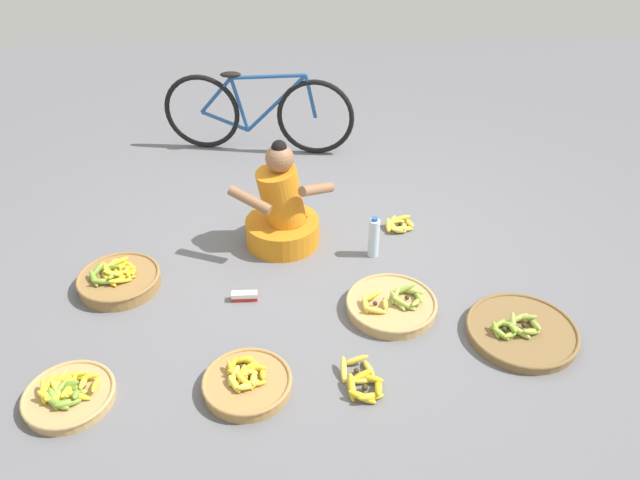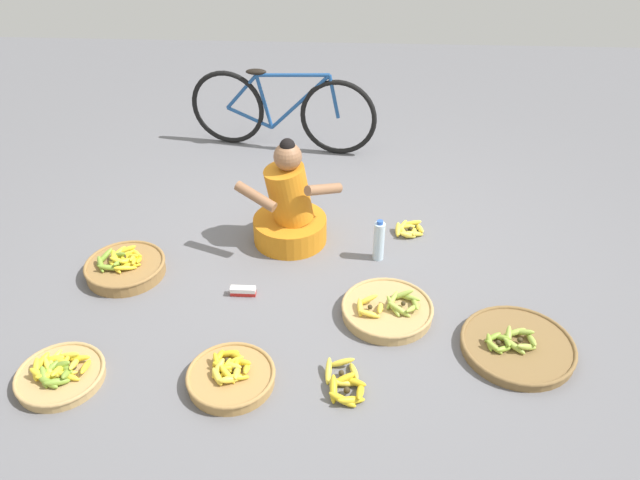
{
  "view_description": "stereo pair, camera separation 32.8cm",
  "coord_description": "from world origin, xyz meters",
  "px_view_note": "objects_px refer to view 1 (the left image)",
  "views": [
    {
      "loc": [
        -0.16,
        -3.33,
        2.51
      ],
      "look_at": [
        0.0,
        -0.2,
        0.35
      ],
      "focal_mm": 34.49,
      "sensor_mm": 36.0,
      "label": 1
    },
    {
      "loc": [
        0.17,
        -3.32,
        2.51
      ],
      "look_at": [
        0.0,
        -0.2,
        0.35
      ],
      "focal_mm": 34.49,
      "sensor_mm": 36.0,
      "label": 2
    }
  ],
  "objects_px": {
    "vendor_woman_front": "(282,212)",
    "banana_basket_near_bicycle": "(247,382)",
    "banana_basket_mid_left": "(521,331)",
    "loose_bananas_back_left": "(362,381)",
    "banana_basket_back_right": "(68,395)",
    "bicycle_leaning": "(258,113)",
    "banana_basket_mid_right": "(119,279)",
    "packet_carton_stack": "(245,296)",
    "water_bottle": "(374,238)",
    "loose_bananas_front_right": "(398,225)",
    "banana_basket_back_center": "(392,305)"
  },
  "relations": [
    {
      "from": "vendor_woman_front",
      "to": "banana_basket_mid_right",
      "type": "relative_size",
      "value": 1.51
    },
    {
      "from": "banana_basket_mid_left",
      "to": "banana_basket_near_bicycle",
      "type": "height_order",
      "value": "banana_basket_near_bicycle"
    },
    {
      "from": "banana_basket_back_center",
      "to": "loose_bananas_front_right",
      "type": "height_order",
      "value": "banana_basket_back_center"
    },
    {
      "from": "banana_basket_mid_right",
      "to": "loose_bananas_front_right",
      "type": "relative_size",
      "value": 2.38
    },
    {
      "from": "banana_basket_back_right",
      "to": "packet_carton_stack",
      "type": "bearing_deg",
      "value": 41.61
    },
    {
      "from": "banana_basket_back_center",
      "to": "packet_carton_stack",
      "type": "bearing_deg",
      "value": 170.96
    },
    {
      "from": "bicycle_leaning",
      "to": "banana_basket_mid_right",
      "type": "distance_m",
      "value": 2.14
    },
    {
      "from": "banana_basket_back_right",
      "to": "banana_basket_near_bicycle",
      "type": "bearing_deg",
      "value": 2.3
    },
    {
      "from": "banana_basket_mid_right",
      "to": "loose_bananas_front_right",
      "type": "height_order",
      "value": "banana_basket_mid_right"
    },
    {
      "from": "vendor_woman_front",
      "to": "packet_carton_stack",
      "type": "xyz_separation_m",
      "value": [
        -0.24,
        -0.63,
        -0.22
      ]
    },
    {
      "from": "packet_carton_stack",
      "to": "bicycle_leaning",
      "type": "bearing_deg",
      "value": 89.2
    },
    {
      "from": "banana_basket_near_bicycle",
      "to": "banana_basket_back_right",
      "type": "bearing_deg",
      "value": -177.7
    },
    {
      "from": "bicycle_leaning",
      "to": "water_bottle",
      "type": "height_order",
      "value": "bicycle_leaning"
    },
    {
      "from": "banana_basket_back_center",
      "to": "banana_basket_mid_right",
      "type": "xyz_separation_m",
      "value": [
        -1.72,
        0.32,
        0.01
      ]
    },
    {
      "from": "banana_basket_near_bicycle",
      "to": "banana_basket_mid_right",
      "type": "xyz_separation_m",
      "value": [
        -0.86,
        0.91,
        0.01
      ]
    },
    {
      "from": "bicycle_leaning",
      "to": "banana_basket_mid_right",
      "type": "bearing_deg",
      "value": -113.38
    },
    {
      "from": "packet_carton_stack",
      "to": "banana_basket_mid_right",
      "type": "bearing_deg",
      "value": 167.96
    },
    {
      "from": "banana_basket_mid_right",
      "to": "packet_carton_stack",
      "type": "height_order",
      "value": "banana_basket_mid_right"
    },
    {
      "from": "loose_bananas_back_left",
      "to": "water_bottle",
      "type": "bearing_deg",
      "value": 80.41
    },
    {
      "from": "vendor_woman_front",
      "to": "loose_bananas_back_left",
      "type": "bearing_deg",
      "value": -72.88
    },
    {
      "from": "banana_basket_mid_left",
      "to": "banana_basket_back_right",
      "type": "height_order",
      "value": "banana_basket_back_right"
    },
    {
      "from": "banana_basket_near_bicycle",
      "to": "banana_basket_mid_right",
      "type": "distance_m",
      "value": 1.25
    },
    {
      "from": "bicycle_leaning",
      "to": "banana_basket_back_right",
      "type": "bearing_deg",
      "value": -107.25
    },
    {
      "from": "loose_bananas_front_right",
      "to": "banana_basket_back_right",
      "type": "bearing_deg",
      "value": -141.9
    },
    {
      "from": "banana_basket_near_bicycle",
      "to": "water_bottle",
      "type": "height_order",
      "value": "water_bottle"
    },
    {
      "from": "loose_bananas_back_left",
      "to": "banana_basket_back_right",
      "type": "bearing_deg",
      "value": -178.96
    },
    {
      "from": "banana_basket_mid_right",
      "to": "loose_bananas_back_left",
      "type": "relative_size",
      "value": 1.57
    },
    {
      "from": "banana_basket_near_bicycle",
      "to": "packet_carton_stack",
      "type": "height_order",
      "value": "banana_basket_near_bicycle"
    },
    {
      "from": "loose_bananas_back_left",
      "to": "bicycle_leaning",
      "type": "bearing_deg",
      "value": 102.5
    },
    {
      "from": "water_bottle",
      "to": "banana_basket_mid_left",
      "type": "bearing_deg",
      "value": -47.74
    },
    {
      "from": "banana_basket_near_bicycle",
      "to": "loose_bananas_back_left",
      "type": "height_order",
      "value": "banana_basket_near_bicycle"
    },
    {
      "from": "banana_basket_near_bicycle",
      "to": "banana_basket_back_right",
      "type": "distance_m",
      "value": 0.92
    },
    {
      "from": "water_bottle",
      "to": "banana_basket_back_right",
      "type": "bearing_deg",
      "value": -145.0
    },
    {
      "from": "banana_basket_mid_left",
      "to": "water_bottle",
      "type": "distance_m",
      "value": 1.15
    },
    {
      "from": "packet_carton_stack",
      "to": "water_bottle",
      "type": "bearing_deg",
      "value": 27.08
    },
    {
      "from": "loose_bananas_back_left",
      "to": "water_bottle",
      "type": "height_order",
      "value": "water_bottle"
    },
    {
      "from": "vendor_woman_front",
      "to": "packet_carton_stack",
      "type": "height_order",
      "value": "vendor_woman_front"
    },
    {
      "from": "banana_basket_back_right",
      "to": "bicycle_leaning",
      "type": "bearing_deg",
      "value": 72.75
    },
    {
      "from": "banana_basket_mid_left",
      "to": "banana_basket_near_bicycle",
      "type": "relative_size",
      "value": 1.35
    },
    {
      "from": "banana_basket_mid_right",
      "to": "banana_basket_near_bicycle",
      "type": "bearing_deg",
      "value": -46.38
    },
    {
      "from": "banana_basket_mid_left",
      "to": "banana_basket_mid_right",
      "type": "height_order",
      "value": "banana_basket_mid_right"
    },
    {
      "from": "bicycle_leaning",
      "to": "water_bottle",
      "type": "distance_m",
      "value": 1.89
    },
    {
      "from": "banana_basket_near_bicycle",
      "to": "banana_basket_mid_right",
      "type": "bearing_deg",
      "value": 133.62
    },
    {
      "from": "bicycle_leaning",
      "to": "banana_basket_back_right",
      "type": "height_order",
      "value": "bicycle_leaning"
    },
    {
      "from": "banana_basket_near_bicycle",
      "to": "loose_bananas_front_right",
      "type": "relative_size",
      "value": 2.17
    },
    {
      "from": "banana_basket_mid_left",
      "to": "loose_bananas_front_right",
      "type": "xyz_separation_m",
      "value": [
        -0.54,
        1.17,
        -0.01
      ]
    },
    {
      "from": "bicycle_leaning",
      "to": "loose_bananas_front_right",
      "type": "distance_m",
      "value": 1.75
    },
    {
      "from": "bicycle_leaning",
      "to": "packet_carton_stack",
      "type": "bearing_deg",
      "value": -90.8
    },
    {
      "from": "banana_basket_mid_left",
      "to": "loose_bananas_back_left",
      "type": "bearing_deg",
      "value": -160.78
    },
    {
      "from": "vendor_woman_front",
      "to": "banana_basket_near_bicycle",
      "type": "bearing_deg",
      "value": -97.9
    }
  ]
}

